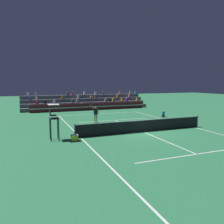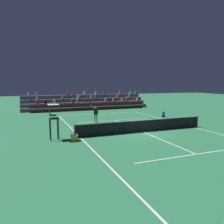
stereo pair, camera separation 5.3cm
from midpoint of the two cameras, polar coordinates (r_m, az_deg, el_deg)
name	(u,v)px [view 2 (the right image)]	position (r m, az deg, el deg)	size (l,w,h in m)	color
ground_plane	(143,132)	(19.17, 8.14, -5.16)	(120.00, 120.00, 0.00)	#2D7A4C
court_lines	(143,132)	(19.17, 8.14, -5.15)	(11.10, 23.90, 0.01)	white
tennis_net	(143,126)	(19.06, 8.17, -3.56)	(12.00, 0.10, 1.10)	slate
sponsor_banner_wall	(91,107)	(34.03, -5.44, 1.40)	(18.00, 0.26, 1.10)	#51191E
bleacher_stand	(86,103)	(37.05, -6.79, 2.33)	(20.52, 3.80, 2.83)	#4C515B
umpire_chair	(53,117)	(16.54, -15.04, -1.33)	(0.76, 0.84, 2.67)	black
ball_kid_courtside	(163,114)	(27.75, 13.31, -0.63)	(0.30, 0.36, 0.84)	black
tennis_player	(95,114)	(23.22, -4.30, -0.40)	(1.06, 0.78, 2.38)	#9E7051
tennis_ball	(105,123)	(23.01, -1.82, -2.86)	(0.07, 0.07, 0.07)	#C6DB33
equipment_cooler	(74,138)	(16.31, -9.75, -6.64)	(0.50, 0.38, 0.45)	yellow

